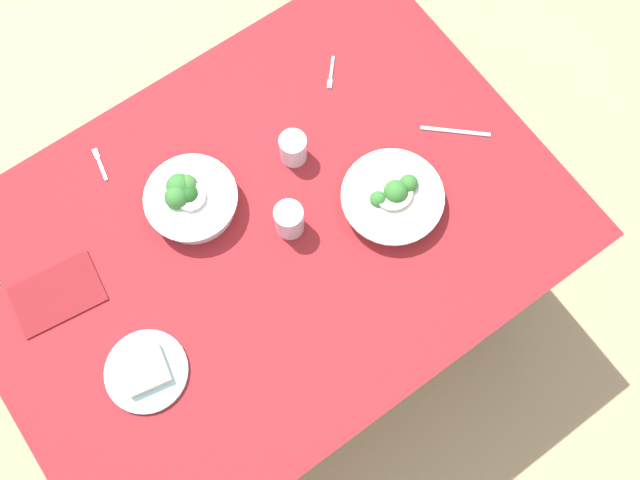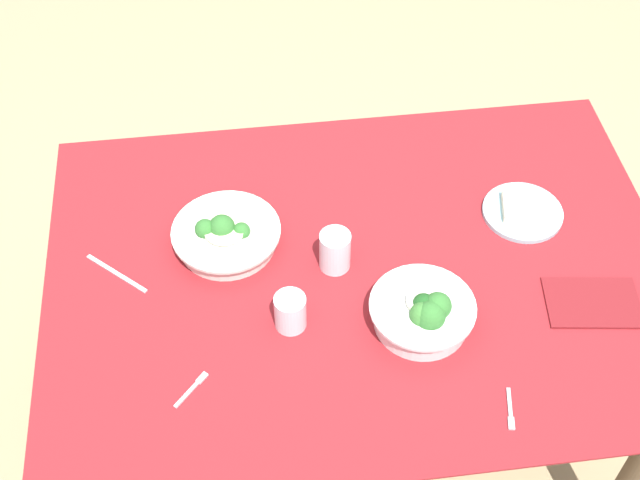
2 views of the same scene
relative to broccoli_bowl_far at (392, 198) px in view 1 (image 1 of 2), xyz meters
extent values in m
plane|color=tan|center=(0.31, -0.12, -0.79)|extent=(6.00, 6.00, 0.00)
cube|color=maroon|center=(0.31, -0.12, -0.03)|extent=(1.46, 1.06, 0.01)
cube|color=brown|center=(0.31, -0.12, -0.05)|extent=(1.42, 1.03, 0.02)
cylinder|color=brown|center=(-0.31, -0.53, -0.43)|extent=(0.07, 0.07, 0.73)
cylinder|color=brown|center=(0.92, -0.53, -0.43)|extent=(0.07, 0.07, 0.73)
cylinder|color=brown|center=(-0.31, 0.29, -0.43)|extent=(0.07, 0.07, 0.73)
cylinder|color=silver|center=(0.00, 0.00, -0.01)|extent=(0.23, 0.23, 0.04)
cylinder|color=silver|center=(0.00, 0.00, 0.01)|extent=(0.26, 0.26, 0.01)
sphere|color=#33702D|center=(-0.01, 0.00, 0.03)|extent=(0.06, 0.06, 0.06)
sphere|color=#33702D|center=(-0.05, 0.00, 0.03)|extent=(0.05, 0.05, 0.05)
sphere|color=#33702D|center=(0.04, -0.01, 0.02)|extent=(0.04, 0.04, 0.04)
cylinder|color=beige|center=(0.00, -0.01, 0.03)|extent=(0.10, 0.10, 0.01)
cylinder|color=white|center=(0.41, -0.28, 0.00)|extent=(0.21, 0.21, 0.05)
cylinder|color=white|center=(0.41, -0.28, 0.03)|extent=(0.23, 0.23, 0.01)
sphere|color=#3D7A33|center=(0.41, -0.31, 0.04)|extent=(0.06, 0.06, 0.06)
sphere|color=#33702D|center=(0.44, -0.30, 0.04)|extent=(0.06, 0.06, 0.06)
sphere|color=#1E511E|center=(0.41, -0.29, 0.04)|extent=(0.05, 0.05, 0.05)
sphere|color=#33702D|center=(0.42, -0.32, 0.04)|extent=(0.07, 0.07, 0.07)
cylinder|color=beige|center=(0.41, -0.28, 0.04)|extent=(0.07, 0.07, 0.01)
cylinder|color=#99C6D1|center=(0.73, 0.01, -0.03)|extent=(0.20, 0.20, 0.01)
cube|color=beige|center=(0.73, 0.01, -0.01)|extent=(0.12, 0.11, 0.02)
cylinder|color=silver|center=(0.13, -0.25, 0.01)|extent=(0.07, 0.07, 0.09)
cylinder|color=silver|center=(0.25, -0.10, 0.02)|extent=(0.07, 0.07, 0.10)
cube|color=#B7B7BC|center=(-0.11, -0.40, -0.03)|extent=(0.05, 0.06, 0.00)
cube|color=#B7B7BC|center=(-0.07, -0.37, -0.03)|extent=(0.03, 0.03, 0.00)
cube|color=#B7B7BC|center=(0.55, -0.51, -0.03)|extent=(0.02, 0.07, 0.00)
cube|color=#B7B7BC|center=(0.54, -0.55, -0.03)|extent=(0.02, 0.03, 0.00)
cube|color=#B7B7BC|center=(-0.26, -0.06, -0.03)|extent=(0.14, 0.13, 0.00)
cube|color=maroon|center=(0.81, -0.28, -0.03)|extent=(0.23, 0.17, 0.01)
camera|label=1|loc=(0.52, 0.42, 1.63)|focal=39.26mm
camera|label=2|loc=(0.05, -1.35, 1.51)|focal=47.90mm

